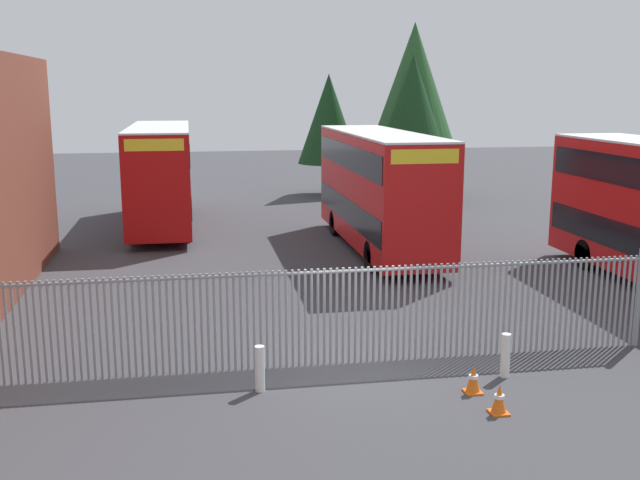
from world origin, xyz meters
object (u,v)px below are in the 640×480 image
(double_decker_bus_behind_fence_right, at_px, (161,172))
(double_decker_bus_behind_fence_left, at_px, (379,186))
(bollard_center_front, at_px, (505,355))
(traffic_cone_mid_forecourt, at_px, (473,379))
(bollard_near_left, at_px, (260,369))
(traffic_cone_by_gate, at_px, (499,399))

(double_decker_bus_behind_fence_right, bearing_deg, double_decker_bus_behind_fence_left, -36.91)
(bollard_center_front, relative_size, traffic_cone_mid_forecourt, 1.61)
(bollard_near_left, height_order, traffic_cone_by_gate, bollard_near_left)
(traffic_cone_by_gate, bearing_deg, bollard_center_front, 63.11)
(double_decker_bus_behind_fence_right, height_order, traffic_cone_by_gate, double_decker_bus_behind_fence_right)
(double_decker_bus_behind_fence_left, distance_m, traffic_cone_mid_forecourt, 13.83)
(double_decker_bus_behind_fence_right, distance_m, bollard_center_front, 20.65)
(bollard_center_front, bearing_deg, double_decker_bus_behind_fence_left, 87.55)
(double_decker_bus_behind_fence_left, xyz_separation_m, traffic_cone_by_gate, (-1.41, -14.59, -2.13))
(double_decker_bus_behind_fence_left, xyz_separation_m, bollard_near_left, (-5.74, -12.74, -1.95))
(bollard_center_front, height_order, traffic_cone_mid_forecourt, bollard_center_front)
(traffic_cone_mid_forecourt, bearing_deg, double_decker_bus_behind_fence_left, 83.58)
(double_decker_bus_behind_fence_right, distance_m, bollard_near_left, 19.18)
(traffic_cone_by_gate, bearing_deg, double_decker_bus_behind_fence_left, 84.47)
(bollard_center_front, xyz_separation_m, traffic_cone_mid_forecourt, (-0.98, -0.69, -0.19))
(bollard_center_front, distance_m, traffic_cone_mid_forecourt, 1.21)
(bollard_near_left, relative_size, traffic_cone_mid_forecourt, 1.61)
(bollard_near_left, xyz_separation_m, traffic_cone_mid_forecourt, (4.21, -0.84, -0.19))
(double_decker_bus_behind_fence_right, bearing_deg, bollard_near_left, -82.51)
(traffic_cone_by_gate, relative_size, traffic_cone_mid_forecourt, 1.00)
(double_decker_bus_behind_fence_right, distance_m, traffic_cone_by_gate, 21.96)
(double_decker_bus_behind_fence_left, height_order, bollard_near_left, double_decker_bus_behind_fence_left)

